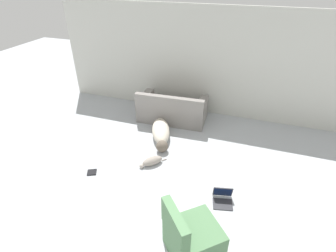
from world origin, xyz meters
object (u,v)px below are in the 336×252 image
couch (172,110)px  book_black (92,172)px  laptop_open (223,197)px  side_chair (191,238)px  dog (161,132)px  cat (152,161)px

couch → book_black: size_ratio=7.70×
couch → book_black: 2.58m
laptop_open → book_black: bearing=169.8°
laptop_open → side_chair: bearing=-117.5°
dog → side_chair: (1.34, -2.48, 0.14)m
couch → dog: 0.90m
couch → cat: size_ratio=3.61×
cat → book_black: cat is taller
couch → cat: 1.85m
couch → side_chair: bearing=109.0°
couch → side_chair: size_ratio=1.86×
cat → laptop_open: size_ratio=1.22×
dog → book_black: dog is taller
book_black → cat: bearing=30.9°
side_chair → dog: bearing=-12.9°
book_black → side_chair: size_ratio=0.24×
laptop_open → book_black: 2.46m
couch → side_chair: side_chair is taller
couch → laptop_open: bearing=122.2°
dog → laptop_open: bearing=25.9°
dog → side_chair: side_chair is taller
dog → laptop_open: (1.61, -1.43, -0.07)m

